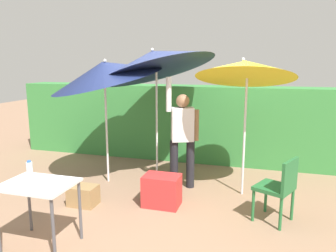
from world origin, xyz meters
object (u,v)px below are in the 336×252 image
umbrella_rainbow (245,70)px  bottle_water (30,171)px  umbrella_orange (105,72)px  folding_table (38,191)px  cooler_box (162,191)px  crate_cardboard (83,195)px  chair_plastic (279,186)px  person_vendor (182,134)px  umbrella_yellow (154,61)px

umbrella_rainbow → bottle_water: umbrella_rainbow is taller
umbrella_orange → folding_table: bearing=-84.8°
umbrella_orange → cooler_box: bearing=-28.9°
crate_cardboard → folding_table: 1.24m
chair_plastic → umbrella_rainbow: bearing=123.0°
chair_plastic → cooler_box: bearing=177.8°
chair_plastic → folding_table: 2.99m
umbrella_rainbow → crate_cardboard: size_ratio=5.67×
person_vendor → crate_cardboard: person_vendor is taller
umbrella_orange → bottle_water: (0.06, -2.06, -1.08)m
person_vendor → folding_table: size_ratio=2.35×
umbrella_orange → person_vendor: size_ratio=1.29×
cooler_box → umbrella_yellow: bearing=113.0°
umbrella_rainbow → umbrella_yellow: 1.63m
person_vendor → bottle_water: (-1.26, -2.18, -0.05)m
folding_table → umbrella_yellow: bearing=78.6°
umbrella_yellow → cooler_box: umbrella_yellow is taller
person_vendor → crate_cardboard: size_ratio=4.59×
umbrella_orange → umbrella_yellow: (0.72, 0.49, 0.18)m
cooler_box → folding_table: size_ratio=0.67×
crate_cardboard → bottle_water: bottle_water is taller
person_vendor → cooler_box: person_vendor is taller
umbrella_rainbow → umbrella_orange: umbrella_orange is taller
umbrella_orange → person_vendor: bearing=5.3°
umbrella_orange → umbrella_yellow: size_ratio=0.90×
cooler_box → crate_cardboard: bearing=-164.6°
chair_plastic → crate_cardboard: (-2.78, -0.25, -0.36)m
umbrella_orange → person_vendor: (1.32, 0.12, -1.02)m
person_vendor → crate_cardboard: (-1.25, -1.10, -0.79)m
umbrella_orange → chair_plastic: umbrella_orange is taller
umbrella_yellow → crate_cardboard: 2.55m
umbrella_yellow → bottle_water: 2.91m
umbrella_yellow → bottle_water: bearing=-104.4°
umbrella_orange → cooler_box: (1.21, -0.67, -1.72)m
chair_plastic → crate_cardboard: bearing=-174.9°
umbrella_yellow → folding_table: umbrella_yellow is taller
umbrella_orange → cooler_box: size_ratio=4.54×
chair_plastic → crate_cardboard: chair_plastic is taller
umbrella_orange → bottle_water: 2.32m
umbrella_yellow → crate_cardboard: bearing=-113.6°
umbrella_rainbow → person_vendor: 1.45m
person_vendor → cooler_box: 1.06m
umbrella_rainbow → person_vendor: bearing=179.4°
folding_table → bottle_water: bottle_water is taller
umbrella_rainbow → folding_table: size_ratio=2.90×
cooler_box → crate_cardboard: 1.18m
cooler_box → crate_cardboard: (-1.14, -0.31, -0.08)m
person_vendor → cooler_box: size_ratio=3.51×
person_vendor → chair_plastic: 1.80m
umbrella_orange → umbrella_yellow: umbrella_yellow is taller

